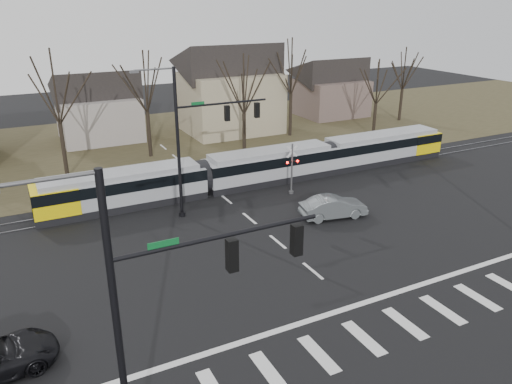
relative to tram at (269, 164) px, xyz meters
name	(u,v)px	position (x,y,z in m)	size (l,w,h in m)	color
ground	(334,288)	(-4.71, -16.00, -1.48)	(140.00, 140.00, 0.00)	black
grass_verge	(158,142)	(-4.71, 16.00, -1.48)	(140.00, 28.00, 0.01)	#38331E
crosswalk	(385,330)	(-4.71, -20.00, -1.48)	(27.00, 2.60, 0.01)	silver
stop_line	(355,306)	(-4.71, -17.80, -1.48)	(28.00, 0.35, 0.01)	silver
lane_dashes	(216,191)	(-4.71, 0.00, -1.48)	(0.18, 30.00, 0.01)	silver
rail_pair	(217,191)	(-4.71, -0.20, -1.45)	(90.00, 1.52, 0.06)	#59595E
tram	(269,164)	(0.00, 0.00, 0.00)	(35.90, 2.67, 2.72)	gray
sedan	(333,207)	(0.55, -8.42, -0.72)	(4.84, 2.41, 1.52)	#595F62
signal_pole_near_left	(171,306)	(-15.11, -22.00, 4.22)	(9.28, 0.44, 10.20)	black
signal_pole_far	(200,134)	(-7.11, -3.50, 4.22)	(9.28, 0.44, 10.20)	black
rail_crossing_signal	(292,170)	(0.29, -3.21, 0.40)	(1.08, 0.36, 4.00)	#59595B
tree_row	(193,103)	(-2.71, 10.00, 3.52)	(59.20, 7.20, 10.00)	black
house_b	(98,103)	(-9.71, 20.00, 2.49)	(8.64, 7.56, 7.65)	gray
house_c	(231,85)	(4.29, 17.00, 3.75)	(10.80, 8.64, 10.10)	gray
house_d	(331,84)	(19.29, 19.00, 2.49)	(8.64, 7.56, 7.65)	brown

